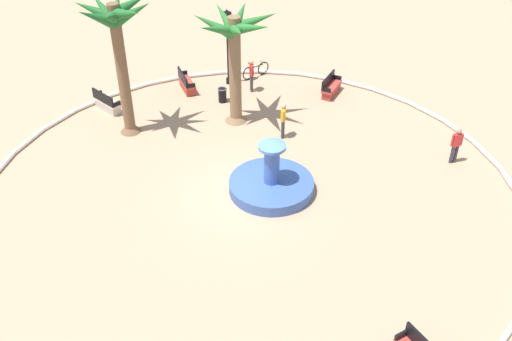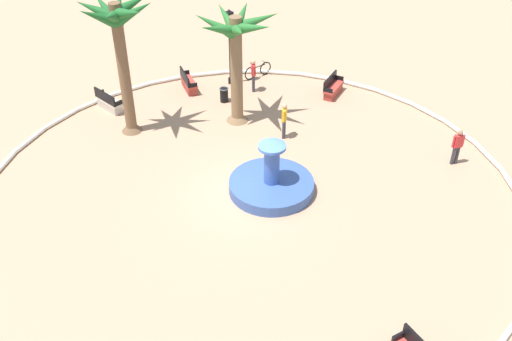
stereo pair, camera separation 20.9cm
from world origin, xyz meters
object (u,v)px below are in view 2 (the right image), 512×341
Objects in this scene: lamppost at (230,41)px; bicycle_red_frame at (258,70)px; fountain at (271,184)px; bench_east at (109,103)px; person_cyclist_photo at (457,145)px; trash_bin at (224,94)px; person_cyclist_helmet at (253,74)px; bench_southeast at (333,89)px; palm_tree_near_fountain at (236,44)px; palm_tree_by_curb at (119,35)px; bench_southwest at (189,84)px; person_pedestrian_stroll at (284,119)px.

lamppost is 2.51m from bicycle_red_frame.
fountain reaches higher than bench_east.
person_cyclist_photo is (-2.36, 11.81, -1.43)m from lamppost.
person_cyclist_helmet is (-1.81, 0.12, 0.57)m from trash_bin.
person_cyclist_helmet is 1.05× the size of person_cyclist_photo.
lamppost is at bearing 164.14° from bench_east.
lamppost is at bearing -55.17° from bench_southeast.
person_cyclist_helmet is at bearing 103.05° from lamppost.
lamppost reaches higher than person_cyclist_helmet.
palm_tree_by_curb is (4.18, -2.48, 0.80)m from palm_tree_near_fountain.
bicycle_red_frame is at bearing -143.36° from palm_tree_near_fountain.
person_cyclist_helmet is at bearing 153.99° from bench_east.
person_pedestrian_stroll reaches higher than bench_southwest.
palm_tree_by_curb is at bearing 1.93° from bicycle_red_frame.
palm_tree_by_curb is 3.68× the size of person_pedestrian_stroll.
palm_tree_by_curb is at bearing -30.66° from palm_tree_near_fountain.
bench_southeast is at bearing -153.68° from fountain.
palm_tree_near_fountain is 5.27m from bench_southwest.
palm_tree_near_fountain is at bearing -76.39° from person_pedestrian_stroll.
lamppost is (-6.33, -0.65, -2.27)m from palm_tree_by_curb.
person_pedestrian_stroll is at bearing 74.50° from lamppost.
bench_east is at bearing -33.65° from bench_southeast.
bicycle_red_frame is at bearing -163.26° from trash_bin.
fountain is at bearing 74.14° from bench_southwest.
person_cyclist_photo is (-6.99, 3.68, 0.60)m from fountain.
palm_tree_by_curb is 3.80× the size of bench_east.
lamppost is at bearing -119.61° from fountain.
palm_tree_near_fountain is 1.33× the size of lamppost.
bench_southwest is 1.03× the size of person_cyclist_photo.
lamppost is 2.36× the size of person_pedestrian_stroll.
bicycle_red_frame is 11.47m from person_cyclist_photo.
bench_east is 7.20m from person_cyclist_helmet.
palm_tree_by_curb reaches higher than bicycle_red_frame.
fountain is 7.53m from trash_bin.
palm_tree_by_curb is 6.76m from lamppost.
palm_tree_by_curb is 4.89m from bench_east.
person_cyclist_helmet is 10.60m from person_cyclist_photo.
bench_southeast is 4.24m from bicycle_red_frame.
trash_bin is at bearing 172.50° from palm_tree_by_curb.
palm_tree_near_fountain is 7.16m from bench_east.
person_cyclist_photo reaches higher than bicycle_red_frame.
person_pedestrian_stroll is (1.88, 4.21, -0.01)m from person_cyclist_helmet.
bench_east is 5.54m from trash_bin.
person_cyclist_helmet is at bearing 173.52° from palm_tree_by_curb.
bench_east is 10.98m from bench_southeast.
palm_tree_near_fountain is at bearing 149.34° from palm_tree_by_curb.
person_pedestrian_stroll reaches higher than bench_east.
person_pedestrian_stroll reaches higher than trash_bin.
fountain is 4.02m from person_pedestrian_stroll.
lamppost is 2.34× the size of person_cyclist_helmet.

